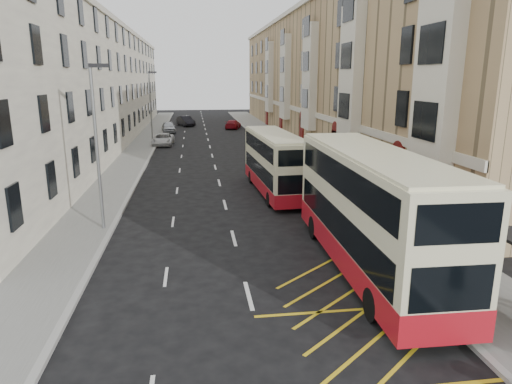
{
  "coord_description": "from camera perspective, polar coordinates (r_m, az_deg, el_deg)",
  "views": [
    {
      "loc": [
        -1.74,
        -10.68,
        7.52
      ],
      "look_at": [
        1.01,
        9.43,
        2.4
      ],
      "focal_mm": 32.0,
      "sensor_mm": 36.0,
      "label": 1
    }
  ],
  "objects": [
    {
      "name": "kerb_left",
      "position": [
        41.57,
        -13.56,
        3.44
      ],
      "size": [
        0.25,
        120.0,
        0.15
      ],
      "primitive_type": "cube",
      "color": "#999994",
      "rests_on": "ground"
    },
    {
      "name": "pedestrian_near",
      "position": [
        15.74,
        24.68,
        -11.88
      ],
      "size": [
        0.62,
        0.44,
        1.61
      ],
      "primitive_type": "imported",
      "rotation": [
        0.0,
        0.0,
        3.23
      ],
      "color": "black",
      "rests_on": "pavement_right"
    },
    {
      "name": "street_lamp_near",
      "position": [
        23.32,
        -19.24,
        6.26
      ],
      "size": [
        0.93,
        0.18,
        8.0
      ],
      "color": "slate",
      "rests_on": "pavement_left"
    },
    {
      "name": "terrace_left",
      "position": [
        57.39,
        -20.02,
        12.33
      ],
      "size": [
        9.18,
        79.0,
        13.25
      ],
      "color": "white",
      "rests_on": "ground"
    },
    {
      "name": "double_decker_front",
      "position": [
        18.34,
        14.13,
        -2.33
      ],
      "size": [
        2.98,
        12.13,
        4.82
      ],
      "rotation": [
        0.0,
        0.0,
        -0.02
      ],
      "color": "beige",
      "rests_on": "ground"
    },
    {
      "name": "road_markings",
      "position": [
        56.21,
        -5.98,
        6.4
      ],
      "size": [
        10.0,
        110.0,
        0.01
      ],
      "primitive_type": null,
      "color": "silver",
      "rests_on": "ground"
    },
    {
      "name": "pavement_right",
      "position": [
        42.49,
        5.6,
        3.99
      ],
      "size": [
        4.0,
        120.0,
        0.15
      ],
      "primitive_type": "cube",
      "color": "slate",
      "rests_on": "ground"
    },
    {
      "name": "ground",
      "position": [
        13.18,
        1.3,
        -20.65
      ],
      "size": [
        200.0,
        200.0,
        0.0
      ],
      "primitive_type": "plane",
      "color": "black",
      "rests_on": "ground"
    },
    {
      "name": "white_van",
      "position": [
        53.11,
        -11.53,
        6.46
      ],
      "size": [
        2.44,
        4.9,
        1.33
      ],
      "primitive_type": "imported",
      "rotation": [
        0.0,
        0.0,
        -0.05
      ],
      "color": "silver",
      "rests_on": "ground"
    },
    {
      "name": "car_red",
      "position": [
        69.33,
        -2.9,
        8.46
      ],
      "size": [
        2.95,
        4.84,
        1.31
      ],
      "primitive_type": "imported",
      "rotation": [
        0.0,
        0.0,
        2.88
      ],
      "color": "maroon",
      "rests_on": "ground"
    },
    {
      "name": "car_silver",
      "position": [
        65.42,
        -10.88,
        7.97
      ],
      "size": [
        2.27,
        4.62,
        1.52
      ],
      "primitive_type": "imported",
      "rotation": [
        0.0,
        0.0,
        0.11
      ],
      "color": "#B5B9BE",
      "rests_on": "ground"
    },
    {
      "name": "pavement_left",
      "position": [
        41.75,
        -15.61,
        3.36
      ],
      "size": [
        3.0,
        120.0,
        0.15
      ],
      "primitive_type": "cube",
      "color": "slate",
      "rests_on": "ground"
    },
    {
      "name": "double_decker_rear",
      "position": [
        30.09,
        2.36,
        3.64
      ],
      "size": [
        2.78,
        10.11,
        4.0
      ],
      "rotation": [
        0.0,
        0.0,
        0.05
      ],
      "color": "beige",
      "rests_on": "ground"
    },
    {
      "name": "car_dark",
      "position": [
        74.04,
        -8.79,
        8.77
      ],
      "size": [
        3.2,
        4.98,
        1.55
      ],
      "primitive_type": "imported",
      "rotation": [
        0.0,
        0.0,
        0.36
      ],
      "color": "black",
      "rests_on": "ground"
    },
    {
      "name": "guard_railing",
      "position": [
        19.45,
        17.14,
        -6.54
      ],
      "size": [
        0.06,
        6.56,
        1.01
      ],
      "color": "red",
      "rests_on": "pavement_right"
    },
    {
      "name": "kerb_right",
      "position": [
        42.07,
        2.95,
        3.94
      ],
      "size": [
        0.25,
        120.0,
        0.15
      ],
      "primitive_type": "cube",
      "color": "#999994",
      "rests_on": "ground"
    },
    {
      "name": "pedestrian_far",
      "position": [
        17.58,
        26.4,
        -9.12
      ],
      "size": [
        1.09,
        0.88,
        1.74
      ],
      "primitive_type": "imported",
      "rotation": [
        0.0,
        0.0,
        2.61
      ],
      "color": "black",
      "rests_on": "pavement_right"
    },
    {
      "name": "street_lamp_far",
      "position": [
        52.96,
        -13.0,
        10.68
      ],
      "size": [
        0.93,
        0.18,
        8.0
      ],
      "color": "slate",
      "rests_on": "pavement_left"
    },
    {
      "name": "terrace_right",
      "position": [
        58.47,
        9.0,
        13.99
      ],
      "size": [
        10.75,
        79.0,
        15.25
      ],
      "color": "tan",
      "rests_on": "ground"
    }
  ]
}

